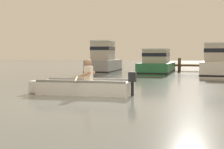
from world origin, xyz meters
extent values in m
plane|color=slate|center=(0.00, 0.00, 0.00)|extent=(120.00, 120.00, 0.00)
cylinder|color=#4D3924|center=(1.47, 16.28, 0.54)|extent=(0.24, 0.24, 1.07)
cube|color=white|center=(-0.81, 1.30, 0.22)|extent=(3.15, 1.25, 0.44)
cube|color=white|center=(-2.54, 1.21, 0.22)|extent=(0.43, 0.62, 0.42)
cube|color=gray|center=(-0.78, 0.79, 0.47)|extent=(3.04, 0.23, 0.08)
cube|color=gray|center=(-0.84, 1.81, 0.47)|extent=(3.04, 0.23, 0.08)
cube|color=white|center=(-0.71, 1.30, 0.40)|extent=(0.33, 1.02, 0.06)
cylinder|color=black|center=(0.84, 1.38, 0.27)|extent=(0.10, 0.10, 0.54)
cube|color=black|center=(0.84, 1.38, 0.62)|extent=(0.25, 0.29, 0.32)
cube|color=beige|center=(-0.66, 1.31, 0.70)|extent=(0.24, 0.35, 0.52)
sphere|color=#9E7051|center=(-0.66, 1.31, 1.08)|extent=(0.22, 0.22, 0.22)
cylinder|color=#9E7051|center=(-0.70, 1.08, 0.68)|extent=(0.43, 0.11, 0.23)
cylinder|color=#9E7051|center=(-0.72, 1.52, 0.68)|extent=(0.43, 0.11, 0.23)
cylinder|color=tan|center=(-1.17, 1.43, 0.50)|extent=(0.77, 1.89, 0.06)
cube|color=gray|center=(-3.82, 13.20, 0.47)|extent=(1.98, 4.87, 0.95)
cube|color=black|center=(-3.82, 13.20, 0.17)|extent=(2.02, 4.92, 0.10)
cube|color=#B2ADA3|center=(-3.79, 12.77, 1.61)|extent=(1.45, 2.08, 1.34)
cube|color=black|center=(-3.79, 12.77, 1.78)|extent=(1.48, 2.11, 0.24)
cube|color=white|center=(-3.79, 12.77, 2.32)|extent=(1.53, 2.18, 0.08)
cube|color=#287042|center=(0.05, 13.71, 0.38)|extent=(2.15, 5.63, 0.76)
cube|color=black|center=(0.05, 13.71, 0.13)|extent=(2.19, 5.67, 0.10)
cube|color=#B2ADA3|center=(0.05, 13.21, 1.22)|extent=(1.65, 2.37, 0.92)
cube|color=black|center=(0.05, 13.21, 1.34)|extent=(1.68, 2.40, 0.24)
cube|color=white|center=(0.05, 13.21, 1.72)|extent=(1.73, 2.49, 0.08)
cube|color=white|center=(3.97, 12.50, 0.46)|extent=(2.01, 6.63, 0.91)
cube|color=black|center=(3.97, 12.50, 0.16)|extent=(2.05, 6.67, 0.10)
cube|color=#B2ADA3|center=(3.92, 11.91, 1.46)|extent=(1.39, 2.82, 1.09)
cube|color=black|center=(3.92, 11.91, 1.59)|extent=(1.43, 2.86, 0.24)
cube|color=white|center=(3.92, 11.91, 2.04)|extent=(1.46, 2.97, 0.08)
camera|label=1|loc=(2.89, -8.24, 1.35)|focal=48.35mm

